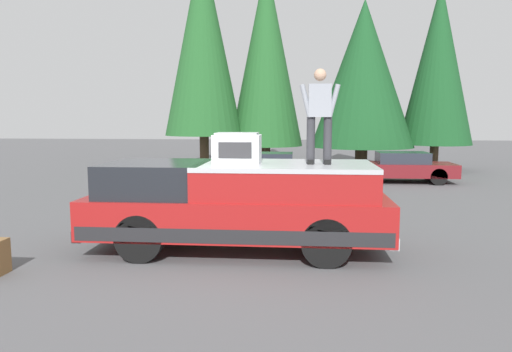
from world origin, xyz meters
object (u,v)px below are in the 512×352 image
object	(u,v)px
compressor_unit	(237,148)
person_on_truck_bed	(320,114)
pickup_truck	(238,205)
parked_car_black	(265,168)
parked_car_maroon	(400,167)

from	to	relation	value
compressor_unit	person_on_truck_bed	bearing A→B (deg)	-88.61
person_on_truck_bed	pickup_truck	bearing A→B (deg)	88.50
pickup_truck	person_on_truck_bed	size ratio (longest dim) A/B	3.28
person_on_truck_bed	parked_car_black	xyz separation A→B (m)	(9.22, 1.60, -1.97)
person_on_truck_bed	parked_car_black	world-z (taller)	person_on_truck_bed
person_on_truck_bed	compressor_unit	bearing A→B (deg)	91.39
pickup_truck	person_on_truck_bed	xyz separation A→B (m)	(-0.04, -1.48, 1.68)
pickup_truck	parked_car_maroon	size ratio (longest dim) A/B	1.35
pickup_truck	compressor_unit	bearing A→B (deg)	-178.91
pickup_truck	compressor_unit	distance (m)	1.06
pickup_truck	person_on_truck_bed	distance (m)	2.24
parked_car_maroon	pickup_truck	bearing A→B (deg)	153.35
parked_car_black	parked_car_maroon	bearing A→B (deg)	-81.03
compressor_unit	person_on_truck_bed	distance (m)	1.60
pickup_truck	parked_car_black	distance (m)	9.19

